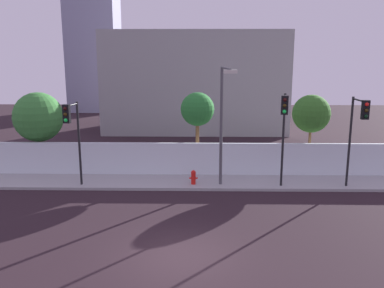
{
  "coord_description": "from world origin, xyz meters",
  "views": [
    {
      "loc": [
        0.67,
        -13.92,
        7.23
      ],
      "look_at": [
        0.31,
        6.5,
        2.58
      ],
      "focal_mm": 40.45,
      "sensor_mm": 36.0,
      "label": 1
    }
  ],
  "objects_px": {
    "street_lamp_curbside": "(223,116)",
    "roadside_tree_midleft": "(197,110)",
    "traffic_light_right": "(284,121)",
    "roadside_tree_midright": "(311,114)",
    "traffic_light_center": "(358,124)",
    "fire_hydrant": "(193,177)",
    "roadside_tree_leftmost": "(38,117)",
    "traffic_light_left": "(72,127)"
  },
  "relations": [
    {
      "from": "roadside_tree_midright",
      "to": "street_lamp_curbside",
      "type": "bearing_deg",
      "value": -148.86
    },
    {
      "from": "traffic_light_left",
      "to": "traffic_light_right",
      "type": "height_order",
      "value": "traffic_light_right"
    },
    {
      "from": "traffic_light_left",
      "to": "traffic_light_center",
      "type": "xyz_separation_m",
      "value": [
        13.94,
        -0.16,
        0.21
      ]
    },
    {
      "from": "fire_hydrant",
      "to": "roadside_tree_midright",
      "type": "bearing_deg",
      "value": 23.33
    },
    {
      "from": "roadside_tree_leftmost",
      "to": "traffic_light_center",
      "type": "bearing_deg",
      "value": -12.68
    },
    {
      "from": "traffic_light_right",
      "to": "roadside_tree_midright",
      "type": "xyz_separation_m",
      "value": [
        2.25,
        3.6,
        -0.19
      ]
    },
    {
      "from": "fire_hydrant",
      "to": "traffic_light_right",
      "type": "bearing_deg",
      "value": -9.19
    },
    {
      "from": "fire_hydrant",
      "to": "roadside_tree_midleft",
      "type": "relative_size",
      "value": 0.16
    },
    {
      "from": "traffic_light_right",
      "to": "roadside_tree_leftmost",
      "type": "relative_size",
      "value": 1.03
    },
    {
      "from": "traffic_light_right",
      "to": "roadside_tree_midright",
      "type": "relative_size",
      "value": 1.05
    },
    {
      "from": "traffic_light_center",
      "to": "fire_hydrant",
      "type": "height_order",
      "value": "traffic_light_center"
    },
    {
      "from": "traffic_light_left",
      "to": "roadside_tree_leftmost",
      "type": "height_order",
      "value": "roadside_tree_leftmost"
    },
    {
      "from": "traffic_light_left",
      "to": "roadside_tree_midright",
      "type": "height_order",
      "value": "roadside_tree_midright"
    },
    {
      "from": "traffic_light_left",
      "to": "roadside_tree_leftmost",
      "type": "xyz_separation_m",
      "value": [
        -3.05,
        3.66,
        -0.14
      ]
    },
    {
      "from": "roadside_tree_midright",
      "to": "traffic_light_right",
      "type": "bearing_deg",
      "value": -121.96
    },
    {
      "from": "traffic_light_center",
      "to": "traffic_light_right",
      "type": "relative_size",
      "value": 0.97
    },
    {
      "from": "traffic_light_left",
      "to": "roadside_tree_midleft",
      "type": "bearing_deg",
      "value": 30.74
    },
    {
      "from": "traffic_light_center",
      "to": "street_lamp_curbside",
      "type": "height_order",
      "value": "street_lamp_curbside"
    },
    {
      "from": "traffic_light_right",
      "to": "fire_hydrant",
      "type": "height_order",
      "value": "traffic_light_right"
    },
    {
      "from": "traffic_light_right",
      "to": "street_lamp_curbside",
      "type": "relative_size",
      "value": 0.79
    },
    {
      "from": "roadside_tree_midleft",
      "to": "street_lamp_curbside",
      "type": "bearing_deg",
      "value": -67.99
    },
    {
      "from": "roadside_tree_midleft",
      "to": "roadside_tree_leftmost",
      "type": "bearing_deg",
      "value": 180.0
    },
    {
      "from": "traffic_light_right",
      "to": "roadside_tree_midright",
      "type": "distance_m",
      "value": 4.25
    },
    {
      "from": "fire_hydrant",
      "to": "roadside_tree_midright",
      "type": "relative_size",
      "value": 0.17
    },
    {
      "from": "traffic_light_left",
      "to": "roadside_tree_midleft",
      "type": "xyz_separation_m",
      "value": [
        6.16,
        3.66,
        0.31
      ]
    },
    {
      "from": "traffic_light_right",
      "to": "roadside_tree_midleft",
      "type": "relative_size",
      "value": 1.03
    },
    {
      "from": "traffic_light_right",
      "to": "street_lamp_curbside",
      "type": "bearing_deg",
      "value": 171.47
    },
    {
      "from": "traffic_light_left",
      "to": "fire_hydrant",
      "type": "relative_size",
      "value": 5.81
    },
    {
      "from": "traffic_light_left",
      "to": "street_lamp_curbside",
      "type": "bearing_deg",
      "value": 3.91
    },
    {
      "from": "traffic_light_center",
      "to": "roadside_tree_leftmost",
      "type": "xyz_separation_m",
      "value": [
        -16.98,
        3.82,
        -0.34
      ]
    },
    {
      "from": "traffic_light_center",
      "to": "traffic_light_right",
      "type": "xyz_separation_m",
      "value": [
        -3.53,
        0.22,
        0.09
      ]
    },
    {
      "from": "traffic_light_left",
      "to": "roadside_tree_midleft",
      "type": "relative_size",
      "value": 0.93
    },
    {
      "from": "traffic_light_right",
      "to": "roadside_tree_leftmost",
      "type": "xyz_separation_m",
      "value": [
        -13.45,
        3.6,
        -0.43
      ]
    },
    {
      "from": "street_lamp_curbside",
      "to": "roadside_tree_leftmost",
      "type": "distance_m",
      "value": 10.96
    },
    {
      "from": "street_lamp_curbside",
      "to": "roadside_tree_midright",
      "type": "height_order",
      "value": "street_lamp_curbside"
    },
    {
      "from": "traffic_light_left",
      "to": "roadside_tree_midright",
      "type": "xyz_separation_m",
      "value": [
        12.65,
        3.66,
        0.1
      ]
    },
    {
      "from": "fire_hydrant",
      "to": "roadside_tree_leftmost",
      "type": "height_order",
      "value": "roadside_tree_leftmost"
    },
    {
      "from": "traffic_light_right",
      "to": "roadside_tree_leftmost",
      "type": "distance_m",
      "value": 13.93
    },
    {
      "from": "street_lamp_curbside",
      "to": "roadside_tree_midleft",
      "type": "height_order",
      "value": "street_lamp_curbside"
    },
    {
      "from": "street_lamp_curbside",
      "to": "roadside_tree_midleft",
      "type": "distance_m",
      "value": 3.41
    },
    {
      "from": "traffic_light_right",
      "to": "roadside_tree_leftmost",
      "type": "height_order",
      "value": "traffic_light_right"
    },
    {
      "from": "traffic_light_center",
      "to": "roadside_tree_midleft",
      "type": "height_order",
      "value": "traffic_light_center"
    }
  ]
}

